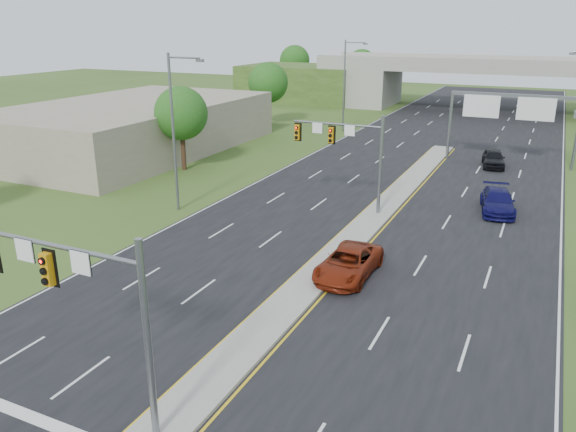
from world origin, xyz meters
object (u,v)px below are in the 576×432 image
(signal_mast_far, at_px, (349,147))
(overpass, at_px, (483,88))
(sign_gantry, at_px, (511,109))
(car_far_a, at_px, (348,263))
(car_far_b, at_px, (498,201))
(signal_mast_near, at_px, (86,296))
(car_far_c, at_px, (493,158))

(signal_mast_far, relative_size, overpass, 0.09)
(sign_gantry, bearing_deg, car_far_a, -99.65)
(car_far_a, bearing_deg, car_far_b, 68.73)
(car_far_a, distance_m, car_far_b, 16.01)
(signal_mast_near, distance_m, sign_gantry, 45.88)
(car_far_a, xyz_separation_m, car_far_c, (4.26, 28.91, 0.06))
(sign_gantry, distance_m, car_far_b, 16.30)
(car_far_b, distance_m, car_far_c, 14.19)
(overpass, bearing_deg, signal_mast_near, -91.62)
(overpass, height_order, car_far_b, overpass)
(overpass, relative_size, car_far_b, 14.78)
(signal_mast_far, bearing_deg, car_far_c, 66.46)
(overpass, xyz_separation_m, car_far_a, (1.50, -65.56, -2.78))
(signal_mast_far, height_order, car_far_a, signal_mast_far)
(signal_mast_far, relative_size, car_far_a, 1.29)
(signal_mast_far, bearing_deg, signal_mast_near, -90.00)
(signal_mast_near, relative_size, signal_mast_far, 1.00)
(overpass, distance_m, car_far_a, 65.64)
(sign_gantry, xyz_separation_m, overpass, (-6.68, 35.08, -1.69))
(overpass, height_order, car_far_c, overpass)
(signal_mast_near, distance_m, car_far_b, 31.18)
(sign_gantry, relative_size, overpass, 0.14)
(signal_mast_far, height_order, sign_gantry, signal_mast_far)
(signal_mast_near, distance_m, car_far_a, 15.50)
(car_far_a, relative_size, car_far_b, 1.00)
(signal_mast_far, xyz_separation_m, car_far_b, (9.80, 4.34, -3.92))
(overpass, xyz_separation_m, car_far_c, (5.76, -36.66, -2.72))
(signal_mast_far, relative_size, car_far_b, 1.29)
(overpass, relative_size, car_far_c, 16.78)
(car_far_a, bearing_deg, signal_mast_near, -103.66)
(overpass, bearing_deg, car_far_b, -81.55)
(overpass, bearing_deg, signal_mast_far, -92.35)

